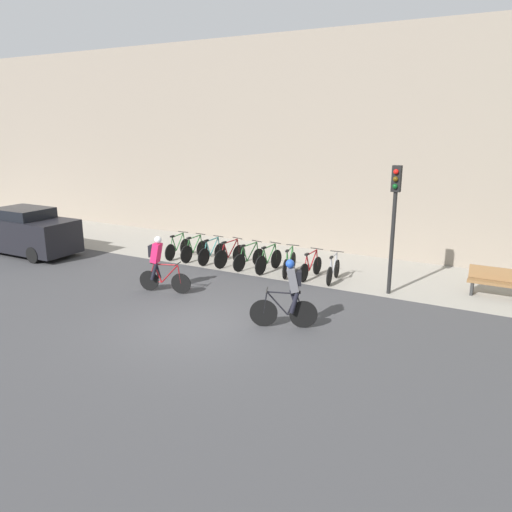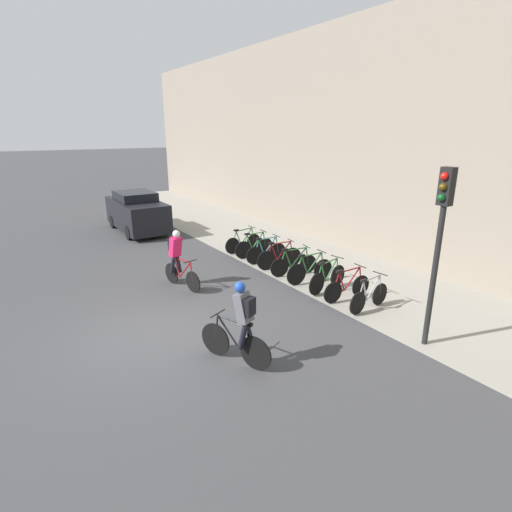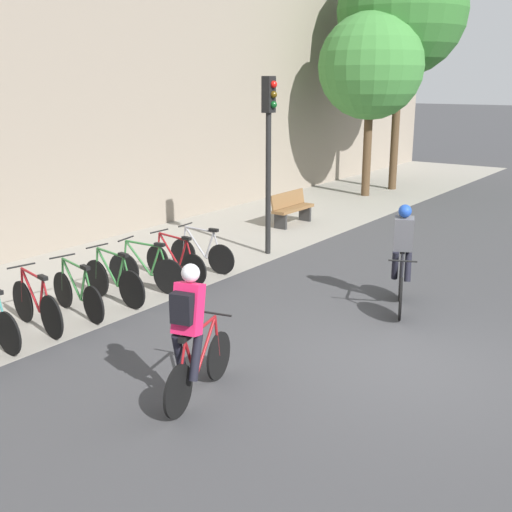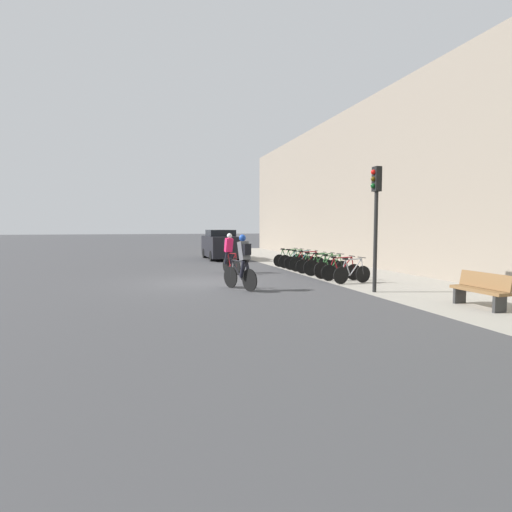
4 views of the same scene
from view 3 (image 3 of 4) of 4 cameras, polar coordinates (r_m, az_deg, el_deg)
name	(u,v)px [view 3 (image 3 of 4)]	position (r m, az deg, el deg)	size (l,w,h in m)	color
ground	(407,363)	(9.30, 13.29, -9.22)	(200.00, 200.00, 0.00)	#3D3D3F
kerb_strip	(86,278)	(13.17, -14.86, -1.94)	(44.00, 4.50, 0.01)	gray
cyclist_pink	(191,330)	(7.67, -5.76, -6.60)	(1.68, 0.59, 1.76)	black
cyclist_grey	(402,254)	(11.21, 12.88, 0.20)	(1.61, 0.75, 1.80)	black
parked_bike_3	(36,305)	(10.61, -18.93, -4.18)	(0.48, 1.66, 0.98)	black
parked_bike_4	(77,293)	(11.07, -15.59, -3.20)	(0.50, 1.65, 0.95)	black
parked_bike_5	(114,281)	(11.55, -12.54, -2.14)	(0.46, 1.69, 0.97)	black
parked_bike_6	(146,270)	(12.07, -9.73, -1.25)	(0.47, 1.67, 0.97)	black
parked_bike_7	(175,261)	(12.62, -7.17, -0.49)	(0.46, 1.65, 0.94)	black
parked_bike_8	(202,253)	(13.19, -4.83, 0.27)	(0.46, 1.57, 0.94)	black
traffic_light_pole	(269,134)	(14.11, 1.16, 10.79)	(0.26, 0.30, 3.89)	black
bench	(292,208)	(17.45, 3.19, 4.30)	(1.54, 0.44, 0.89)	brown
street_tree_0	(402,11)	(23.66, 12.85, 20.49)	(4.39, 4.39, 8.28)	#4C3823
street_tree_1	(371,67)	(22.01, 10.18, 16.24)	(3.44, 3.44, 5.97)	#4C3823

